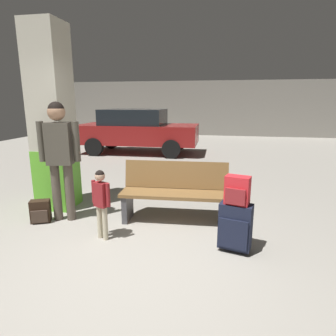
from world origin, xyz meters
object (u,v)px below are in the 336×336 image
(bench, at_px, (175,192))
(adult, at_px, (59,149))
(structural_pillar, at_px, (52,120))
(parked_car_far, at_px, (137,130))
(backpack_dark_floor, at_px, (40,212))
(child, at_px, (101,197))
(backpack_bright, at_px, (237,191))
(suitcase, at_px, (235,226))

(bench, xyz_separation_m, adult, (-1.67, -0.30, 0.66))
(structural_pillar, relative_size, parked_car_far, 0.73)
(backpack_dark_floor, height_order, parked_car_far, parked_car_far)
(backpack_dark_floor, distance_m, parked_car_far, 6.09)
(structural_pillar, xyz_separation_m, child, (1.24, -1.02, -0.91))
(adult, bearing_deg, parked_car_far, 95.90)
(backpack_bright, bearing_deg, structural_pillar, 160.82)
(child, bearing_deg, backpack_dark_floor, 163.95)
(child, bearing_deg, backpack_bright, -0.26)
(suitcase, xyz_separation_m, adult, (-2.54, 0.50, 0.78))
(suitcase, distance_m, backpack_bright, 0.45)
(suitcase, relative_size, backpack_bright, 1.78)
(backpack_bright, xyz_separation_m, adult, (-2.54, 0.50, 0.33))
(child, distance_m, parked_car_far, 6.54)
(bench, relative_size, backpack_bright, 4.79)
(bench, xyz_separation_m, child, (-0.83, -0.79, 0.13))
(child, xyz_separation_m, parked_car_far, (-1.44, 6.38, 0.23))
(structural_pillar, distance_m, adult, 0.77)
(child, bearing_deg, bench, 43.52)
(bench, distance_m, backpack_dark_floor, 2.04)
(structural_pillar, xyz_separation_m, suitcase, (2.95, -1.03, -1.17))
(backpack_bright, height_order, child, backpack_bright)
(backpack_bright, relative_size, child, 0.36)
(structural_pillar, height_order, suitcase, structural_pillar)
(bench, bearing_deg, backpack_dark_floor, -166.77)
(structural_pillar, bearing_deg, adult, -52.30)
(backpack_bright, distance_m, adult, 2.61)
(bench, distance_m, child, 1.16)
(backpack_bright, bearing_deg, child, 179.74)
(suitcase, bearing_deg, backpack_bright, -125.15)
(structural_pillar, xyz_separation_m, bench, (2.08, -0.23, -1.04))
(adult, height_order, backpack_dark_floor, adult)
(structural_pillar, distance_m, backpack_bright, 3.21)
(structural_pillar, xyz_separation_m, adult, (0.41, -0.53, -0.38))
(suitcase, bearing_deg, backpack_dark_floor, 173.29)
(child, height_order, parked_car_far, parked_car_far)
(child, bearing_deg, structural_pillar, 140.70)
(suitcase, height_order, child, child)
(backpack_bright, bearing_deg, backpack_dark_floor, 173.28)
(bench, height_order, parked_car_far, parked_car_far)
(bench, distance_m, parked_car_far, 6.04)
(suitcase, relative_size, parked_car_far, 0.15)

